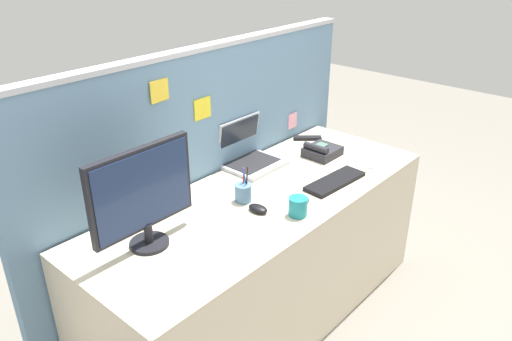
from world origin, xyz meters
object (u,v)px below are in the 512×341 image
Objects in this scene: cell_phone_white_slab at (363,163)px; computer_mouse_right_hand at (258,209)px; laptop at (247,153)px; pen_cup at (243,192)px; tv_remote at (308,138)px; desk_phone at (322,151)px; keyboard_main at (335,181)px; desktop_monitor at (143,194)px; coffee_mug at (298,206)px.

computer_mouse_right_hand is at bearing -149.99° from cell_phone_white_slab.
pen_cup is at bearing -140.25° from laptop.
desk_phone is at bearing -167.48° from tv_remote.
keyboard_main is 0.50m from pen_cup.
desktop_monitor is 1.38m from tv_remote.
laptop is 0.60m from coffee_mug.
desk_phone is 0.68m from coffee_mug.
tv_remote reaches higher than cell_phone_white_slab.
desk_phone is (1.20, -0.03, -0.20)m from desktop_monitor.
desktop_monitor is at bearing 178.71° from desk_phone.
desktop_monitor reaches higher than coffee_mug.
desktop_monitor reaches higher than laptop.
keyboard_main is at bearing -76.15° from laptop.
keyboard_main reaches higher than tv_remote.
computer_mouse_right_hand is (-0.35, -0.39, -0.05)m from laptop.
tv_remote is at bearing 20.44° from computer_mouse_right_hand.
pen_cup reaches higher than tv_remote.
pen_cup is (-0.32, -0.27, -0.02)m from laptop.
laptop is 0.64m from cell_phone_white_slab.
coffee_mug is (-0.25, -0.54, -0.02)m from laptop.
tv_remote is at bearing 54.40° from desk_phone.
computer_mouse_right_hand is 0.72× the size of cell_phone_white_slab.
computer_mouse_right_hand reaches higher than cell_phone_white_slab.
coffee_mug is (0.59, -0.32, -0.19)m from desktop_monitor.
pen_cup is (-0.68, -0.02, 0.01)m from desk_phone.
computer_mouse_right_hand is at bearing 171.41° from keyboard_main.
keyboard_main is 2.03× the size of pen_cup.
desktop_monitor is 4.70× the size of computer_mouse_right_hand.
pen_cup is 1.44× the size of coffee_mug.
laptop is at bearing 107.92° from keyboard_main.
pen_cup is 1.05× the size of tv_remote.
laptop is 0.84× the size of keyboard_main.
coffee_mug is at bearing -58.80° from computer_mouse_right_hand.
coffee_mug is at bearing -168.66° from keyboard_main.
laptop is 0.51m from tv_remote.
keyboard_main is at bearing -27.01° from pen_cup.
computer_mouse_right_hand is 0.13m from pen_cup.
keyboard_main is 0.59m from tv_remote.
computer_mouse_right_hand is 0.56× the size of pen_cup.
keyboard_main reaches higher than cell_phone_white_slab.
pen_cup is at bearing -159.12° from cell_phone_white_slab.
desk_phone is at bearing -34.83° from laptop.
cell_phone_white_slab is 0.82× the size of tv_remote.
tv_remote is at bearing 33.46° from coffee_mug.
coffee_mug is (-0.61, -0.29, 0.01)m from desk_phone.
tv_remote is (0.82, 0.23, -0.04)m from pen_cup.
coffee_mug reaches higher than keyboard_main.
cell_phone_white_slab is at bearing -15.92° from pen_cup.
laptop is at bearing 133.43° from tv_remote.
tv_remote is (1.35, 0.18, -0.23)m from desktop_monitor.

